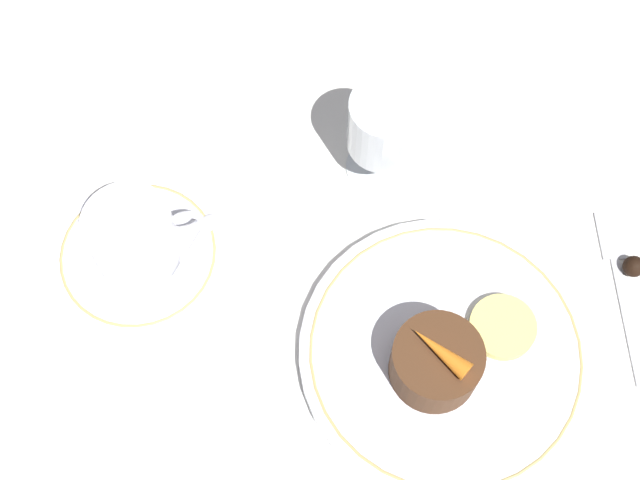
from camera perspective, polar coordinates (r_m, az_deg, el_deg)
name	(u,v)px	position (r m, az deg, el deg)	size (l,w,h in m)	color
ground_plane	(389,307)	(0.84, 4.47, -4.30)	(3.00, 3.00, 0.00)	white
dinner_plate	(445,353)	(0.82, 7.98, -7.20)	(0.26, 0.26, 0.01)	white
saucer	(139,255)	(0.86, -11.53, -0.95)	(0.16, 0.16, 0.01)	white
coffee_cup	(133,236)	(0.83, -11.90, 0.24)	(0.11, 0.08, 0.07)	white
spoon	(194,247)	(0.85, -8.07, -0.43)	(0.07, 0.08, 0.00)	silver
wine_glass	(385,128)	(0.83, 4.15, 7.14)	(0.07, 0.07, 0.11)	silver
fork	(618,275)	(0.89, 18.55, -2.13)	(0.05, 0.17, 0.01)	silver
dessert_cake	(436,362)	(0.78, 7.43, -7.78)	(0.08, 0.08, 0.05)	#4C2D19
carrot_garnish	(441,351)	(0.75, 7.73, -7.06)	(0.04, 0.06, 0.02)	orange
pineapple_slice	(503,327)	(0.82, 11.61, -5.48)	(0.06, 0.06, 0.01)	#EFE075
chocolate_truffle	(634,266)	(0.89, 19.44, -1.60)	(0.02, 0.02, 0.02)	black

